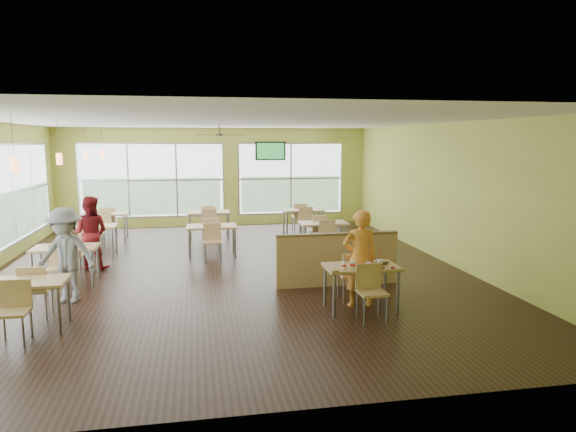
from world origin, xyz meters
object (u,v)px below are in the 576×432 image
Objects in this scene: food_basket at (382,262)px; half_wall_divider at (337,259)px; man_plaid at (360,258)px; main_table at (361,273)px.

half_wall_divider is at bearing 106.08° from food_basket.
half_wall_divider is 1.45× the size of man_plaid.
half_wall_divider is (0.00, 1.45, -0.11)m from main_table.
main_table is at bearing 81.24° from man_plaid.
man_plaid reaches higher than food_basket.
man_plaid is 0.38m from food_basket.
man_plaid is at bearing 79.71° from main_table.
man_plaid reaches higher than half_wall_divider.
main_table is 0.43m from food_basket.
food_basket is (0.40, 0.08, 0.15)m from main_table.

